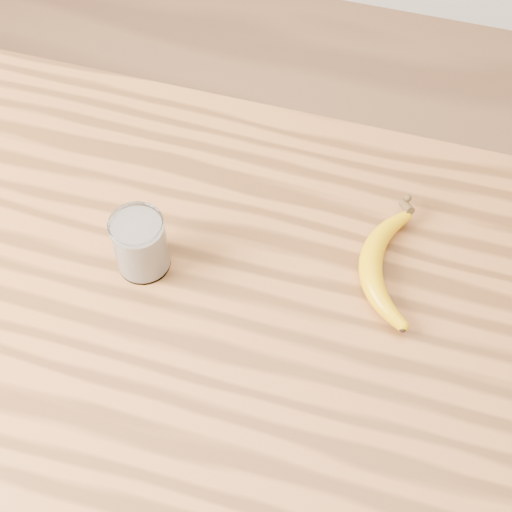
# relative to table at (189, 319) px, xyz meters

# --- Properties ---
(room) EXTENTS (4.04, 4.04, 2.70)m
(room) POSITION_rel_table_xyz_m (0.00, 0.00, 0.58)
(room) COLOR brown
(room) RESTS_ON ground
(table) EXTENTS (1.20, 0.80, 0.90)m
(table) POSITION_rel_table_xyz_m (0.00, 0.00, 0.00)
(table) COLOR #985C2A
(table) RESTS_ON ground
(smoothie_glass) EXTENTS (0.08, 0.08, 0.10)m
(smoothie_glass) POSITION_rel_table_xyz_m (-0.06, 0.01, 0.18)
(smoothie_glass) COLOR white
(smoothie_glass) RESTS_ON table
(banana) EXTENTS (0.15, 0.31, 0.04)m
(banana) POSITION_rel_table_xyz_m (0.27, 0.09, 0.15)
(banana) COLOR #D49A03
(banana) RESTS_ON table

